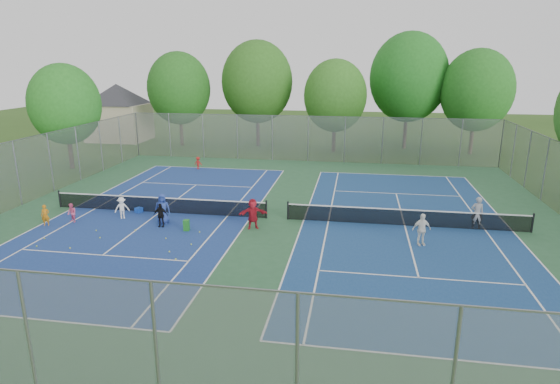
{
  "coord_description": "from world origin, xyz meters",
  "views": [
    {
      "loc": [
        4.26,
        -24.59,
        8.57
      ],
      "look_at": [
        0.0,
        1.0,
        1.3
      ],
      "focal_mm": 30.0,
      "sensor_mm": 36.0,
      "label": 1
    }
  ],
  "objects_px": {
    "ball_crate": "(139,210)",
    "ball_hopper": "(186,225)",
    "net_right": "(405,218)",
    "instructor": "(477,213)",
    "net_left": "(159,205)"
  },
  "relations": [
    {
      "from": "ball_crate",
      "to": "instructor",
      "type": "xyz_separation_m",
      "value": [
        18.85,
        0.32,
        0.73
      ]
    },
    {
      "from": "ball_crate",
      "to": "ball_hopper",
      "type": "distance_m",
      "value": 4.55
    },
    {
      "from": "net_left",
      "to": "net_right",
      "type": "height_order",
      "value": "same"
    },
    {
      "from": "net_left",
      "to": "instructor",
      "type": "distance_m",
      "value": 17.65
    },
    {
      "from": "net_right",
      "to": "net_left",
      "type": "bearing_deg",
      "value": 180.0
    },
    {
      "from": "ball_hopper",
      "to": "instructor",
      "type": "xyz_separation_m",
      "value": [
        15.01,
        2.76,
        0.59
      ]
    },
    {
      "from": "net_left",
      "to": "instructor",
      "type": "bearing_deg",
      "value": 0.37
    },
    {
      "from": "net_right",
      "to": "ball_crate",
      "type": "xyz_separation_m",
      "value": [
        -15.2,
        -0.21,
        -0.3
      ]
    },
    {
      "from": "net_left",
      "to": "ball_hopper",
      "type": "bearing_deg",
      "value": -45.08
    },
    {
      "from": "net_right",
      "to": "instructor",
      "type": "xyz_separation_m",
      "value": [
        3.65,
        0.12,
        0.43
      ]
    },
    {
      "from": "ball_crate",
      "to": "net_right",
      "type": "bearing_deg",
      "value": 0.78
    },
    {
      "from": "net_right",
      "to": "ball_crate",
      "type": "relative_size",
      "value": 36.5
    },
    {
      "from": "ball_crate",
      "to": "instructor",
      "type": "distance_m",
      "value": 18.87
    },
    {
      "from": "instructor",
      "to": "ball_hopper",
      "type": "bearing_deg",
      "value": 8.68
    },
    {
      "from": "net_left",
      "to": "ball_hopper",
      "type": "relative_size",
      "value": 21.84
    }
  ]
}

